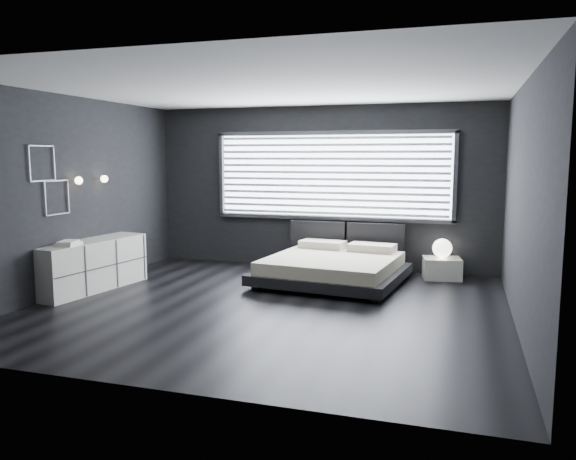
% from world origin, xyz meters
% --- Properties ---
extents(room, '(6.04, 6.00, 2.80)m').
position_xyz_m(room, '(0.00, 0.00, 1.40)').
color(room, black).
rests_on(room, ground).
extents(window, '(4.14, 0.09, 1.52)m').
position_xyz_m(window, '(0.20, 2.70, 1.61)').
color(window, white).
rests_on(window, ground).
extents(headboard, '(1.96, 0.16, 0.52)m').
position_xyz_m(headboard, '(0.49, 2.64, 0.57)').
color(headboard, black).
rests_on(headboard, ground).
extents(sconce_near, '(0.18, 0.11, 0.11)m').
position_xyz_m(sconce_near, '(-2.88, 0.05, 1.60)').
color(sconce_near, silver).
rests_on(sconce_near, ground).
extents(sconce_far, '(0.18, 0.11, 0.11)m').
position_xyz_m(sconce_far, '(-2.88, 0.65, 1.60)').
color(sconce_far, silver).
rests_on(sconce_far, ground).
extents(wall_art_upper, '(0.01, 0.48, 0.48)m').
position_xyz_m(wall_art_upper, '(-2.98, -0.55, 1.85)').
color(wall_art_upper, '#47474C').
rests_on(wall_art_upper, ground).
extents(wall_art_lower, '(0.01, 0.48, 0.48)m').
position_xyz_m(wall_art_lower, '(-2.98, -0.30, 1.38)').
color(wall_art_lower, '#47474C').
rests_on(wall_art_lower, ground).
extents(bed, '(2.28, 2.20, 0.54)m').
position_xyz_m(bed, '(0.49, 1.59, 0.25)').
color(bed, black).
rests_on(bed, ground).
extents(nightstand, '(0.65, 0.57, 0.34)m').
position_xyz_m(nightstand, '(2.09, 2.41, 0.17)').
color(nightstand, white).
rests_on(nightstand, ground).
extents(orb_lamp, '(0.30, 0.30, 0.30)m').
position_xyz_m(orb_lamp, '(2.08, 2.43, 0.49)').
color(orb_lamp, white).
rests_on(orb_lamp, nightstand).
extents(dresser, '(0.78, 1.89, 0.73)m').
position_xyz_m(dresser, '(-2.78, 0.11, 0.37)').
color(dresser, white).
rests_on(dresser, ground).
extents(book_stack, '(0.29, 0.36, 0.07)m').
position_xyz_m(book_stack, '(-2.77, -0.37, 0.76)').
color(book_stack, white).
rests_on(book_stack, dresser).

